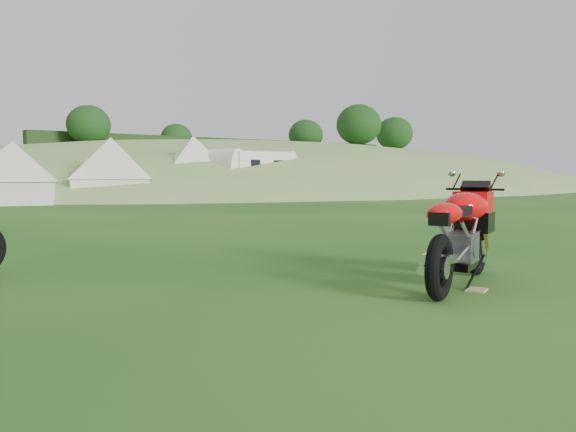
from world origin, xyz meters
TOP-DOWN VIEW (x-y plane):
  - ground at (0.00, 0.00)m, footprint 120.00×120.00m
  - hillside at (24.00, 40.00)m, footprint 80.00×64.00m
  - hedgerow at (24.00, 40.00)m, footprint 36.00×1.20m
  - sport_motorcycle at (1.27, -0.80)m, footprint 2.10×1.24m
  - plywood_board at (1.20, -1.05)m, footprint 0.28×0.25m
  - tent_left at (0.96, 18.87)m, footprint 3.54×3.54m
  - tent_mid at (4.96, 19.53)m, footprint 4.02×4.02m
  - tent_right at (9.53, 20.73)m, footprint 4.03×4.03m
  - caravan at (12.25, 19.44)m, footprint 5.21×3.11m

SIDE VIEW (x-z plane):
  - ground at x=0.00m, z-range 0.00..0.00m
  - hillside at x=24.00m, z-range -4.00..4.00m
  - hedgerow at x=24.00m, z-range -4.30..4.30m
  - plywood_board at x=1.20m, z-range 0.00..0.02m
  - sport_motorcycle at x=1.27m, z-range 0.00..1.23m
  - caravan at x=12.25m, z-range 0.00..2.28m
  - tent_left at x=0.96m, z-range 0.00..2.47m
  - tent_mid at x=4.96m, z-range 0.00..2.68m
  - tent_right at x=9.53m, z-range 0.00..2.85m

